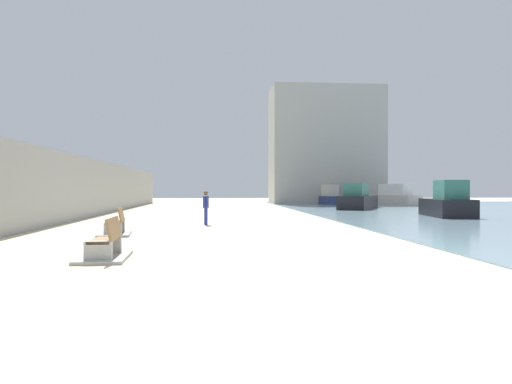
% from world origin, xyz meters
% --- Properties ---
extents(ground_plane, '(120.00, 120.00, 0.00)m').
position_xyz_m(ground_plane, '(0.00, 18.00, 0.00)').
color(ground_plane, beige).
extents(seawall, '(0.80, 64.00, 3.39)m').
position_xyz_m(seawall, '(-7.50, 18.00, 1.69)').
color(seawall, '#9E9E99').
rests_on(seawall, ground).
extents(bench_near, '(1.19, 2.14, 0.98)m').
position_xyz_m(bench_near, '(-2.58, 2.90, 0.23)').
color(bench_near, '#9E9E99').
rests_on(bench_near, ground).
extents(bench_far, '(1.32, 2.21, 0.98)m').
position_xyz_m(bench_far, '(-3.53, 9.17, 0.23)').
color(bench_far, '#9E9E99').
rests_on(bench_far, ground).
extents(person_walking, '(0.27, 0.51, 1.55)m').
position_xyz_m(person_walking, '(-0.41, 14.03, 0.89)').
color(person_walking, navy).
rests_on(person_walking, ground).
extents(boat_far_left, '(3.53, 6.89, 2.02)m').
position_xyz_m(boat_far_left, '(11.42, 43.64, 0.77)').
color(boat_far_left, navy).
rests_on(boat_far_left, water_bay).
extents(boat_outer, '(2.60, 5.11, 2.09)m').
position_xyz_m(boat_outer, '(13.31, 18.92, 0.80)').
color(boat_outer, black).
rests_on(boat_outer, water_bay).
extents(boat_far_right, '(5.04, 7.49, 2.03)m').
position_xyz_m(boat_far_right, '(11.41, 30.58, 0.79)').
color(boat_far_right, black).
rests_on(boat_far_right, water_bay).
extents(boat_nearest, '(5.01, 7.61, 2.07)m').
position_xyz_m(boat_nearest, '(17.40, 40.44, 0.79)').
color(boat_nearest, beige).
rests_on(boat_nearest, water_bay).
extents(harbor_building, '(12.00, 6.00, 12.64)m').
position_xyz_m(harbor_building, '(12.16, 46.00, 6.32)').
color(harbor_building, '#9E9E99').
rests_on(harbor_building, ground).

